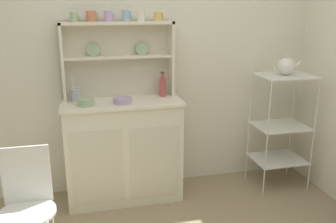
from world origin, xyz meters
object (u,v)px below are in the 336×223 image
Objects in this scene: porcelain_teapot at (286,66)px; bowl_mixing_large at (86,102)px; cup_sage_0 at (74,17)px; jam_bottle at (163,87)px; hutch_cabinet at (124,149)px; bakers_rack at (281,120)px; hutch_shelf_unit at (118,54)px; utensil_jar at (76,95)px; wire_chair at (27,199)px.

bowl_mixing_large is at bearing 179.19° from porcelain_teapot.
cup_sage_0 reaches higher than jam_bottle.
bowl_mixing_large is (-0.30, -0.07, 0.48)m from hutch_cabinet.
porcelain_teapot is at bearing 180.00° from bakers_rack.
porcelain_teapot is at bearing -3.80° from hutch_cabinet.
hutch_shelf_unit reaches higher than porcelain_teapot.
bakers_rack is at bearing -6.87° from cup_sage_0.
cup_sage_0 is 0.95m from jam_bottle.
jam_bottle is at bearing 13.22° from bowl_mixing_large.
porcelain_teapot is at bearing -9.50° from jam_bottle.
bowl_mixing_large is (0.05, -0.20, -0.67)m from cup_sage_0.
porcelain_teapot is (1.10, -0.18, 0.17)m from jam_bottle.
hutch_shelf_unit is 4.26× the size of utensil_jar.
hutch_shelf_unit is 0.52m from bowl_mixing_large.
porcelain_teapot reaches higher than bakers_rack.
bakers_rack is at bearing -9.49° from jam_bottle.
bakers_rack is 1.81m from bowl_mixing_large.
bakers_rack is 0.51m from porcelain_teapot.
hutch_cabinet is at bearing 13.74° from bowl_mixing_large.
bowl_mixing_large is 0.54× the size of porcelain_teapot.
wire_chair is at bearing -111.70° from cup_sage_0.
bakers_rack is 2.07m from cup_sage_0.
hutch_cabinet is 0.94× the size of bakers_rack.
hutch_cabinet is at bearing -11.56° from utensil_jar.
hutch_cabinet is 0.66m from jam_bottle.
wire_chair is 3.82× the size of jam_bottle.
bakers_rack reaches higher than hutch_cabinet.
cup_sage_0 is 0.70m from bowl_mixing_large.
bakers_rack is (1.49, -0.10, 0.20)m from hutch_cabinet.
porcelain_teapot is at bearing -5.40° from utensil_jar.
bakers_rack is 2.31m from wire_chair.
cup_sage_0 is at bearing 53.57° from utensil_jar.
bowl_mixing_large is 0.60× the size of utensil_jar.
jam_bottle is 1.13m from porcelain_teapot.
cup_sage_0 is 0.36× the size of jam_bottle.
cup_sage_0 is 0.33× the size of porcelain_teapot.
cup_sage_0 reaches higher than porcelain_teapot.
hutch_shelf_unit is 0.49m from jam_bottle.
wire_chair is 1.05m from utensil_jar.
utensil_jar is at bearing 174.60° from porcelain_teapot.
cup_sage_0 is (-0.35, 0.12, 1.15)m from hutch_cabinet.
utensil_jar reaches higher than bowl_mixing_large.
porcelain_teapot reaches higher than bowl_mixing_large.
hutch_cabinet is 12.75× the size of cup_sage_0.
hutch_shelf_unit is at bearing 170.01° from bakers_rack.
jam_bottle is 0.76m from utensil_jar.
porcelain_teapot reaches higher than jam_bottle.
bowl_mixing_large is at bearing 35.30° from wire_chair.
wire_chair is at bearing -110.84° from utensil_jar.
bakers_rack is at bearing -5.40° from utensil_jar.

